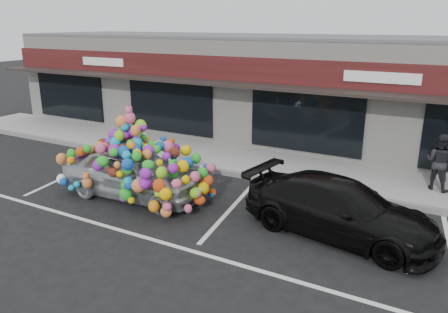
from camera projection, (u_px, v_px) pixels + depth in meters
The scene contains 10 objects.
ground at pixel (146, 192), 13.02m from camera, with size 90.00×90.00×0.00m, color black.
shop_building at pixel (264, 85), 19.44m from camera, with size 24.00×7.20×4.31m.
sidewalk at pixel (214, 155), 16.34m from camera, with size 26.00×3.00×0.15m, color #9C9D97.
kerb at pixel (192, 166), 15.09m from camera, with size 26.00×0.18×0.16m, color slate.
parking_stripe_left at pixel (75, 173), 14.67m from camera, with size 0.12×4.40×0.01m, color silver.
parking_stripe_mid at pixel (232, 208), 11.89m from camera, with size 0.12×4.40×0.01m, color silver.
lane_line at pixel (151, 239), 10.17m from camera, with size 14.00×0.12×0.01m, color silver.
toy_car at pixel (133, 167), 12.43m from camera, with size 3.10×4.68×2.66m.
black_sedan at pixel (339, 208), 10.22m from camera, with size 4.62×1.88×1.34m, color black.
pedestrian_b at pixel (440, 162), 12.59m from camera, with size 0.82×0.64×1.68m, color black.
Camera 1 is at (7.93, -9.48, 4.85)m, focal length 35.00 mm.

